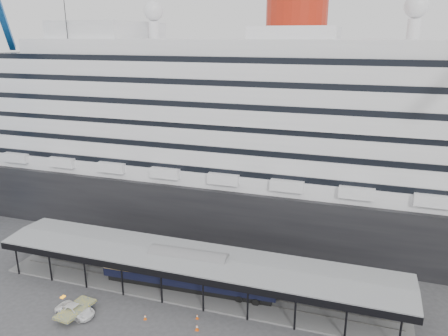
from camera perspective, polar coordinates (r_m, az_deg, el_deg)
The scene contains 8 objects.
ground at distance 58.55m, azimuth -5.82°, elevation -18.06°, with size 200.00×200.00×0.00m, color #3B3B3D.
cruise_ship at distance 79.63m, azimuth 3.17°, elevation 5.97°, with size 130.00×30.00×43.90m.
platform_canopy at distance 61.12m, azimuth -3.94°, elevation -13.72°, with size 56.00×9.18×5.30m.
port_truck at distance 60.03m, azimuth -18.84°, elevation -17.19°, with size 2.35×5.09×1.42m, color white.
pullman_carriage at distance 61.11m, azimuth -4.64°, elevation -13.17°, with size 24.56×4.16×24.00m.
traffic_cone_left at distance 57.46m, azimuth -10.27°, elevation -18.61°, with size 0.44×0.44×0.69m.
traffic_cone_mid at distance 55.05m, azimuth -3.56°, elevation -20.06°, with size 0.50×0.50×0.81m.
traffic_cone_right at distance 56.85m, azimuth -3.52°, elevation -18.79°, with size 0.40×0.40×0.67m.
Camera 1 is at (20.21, -43.52, 33.55)m, focal length 35.00 mm.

